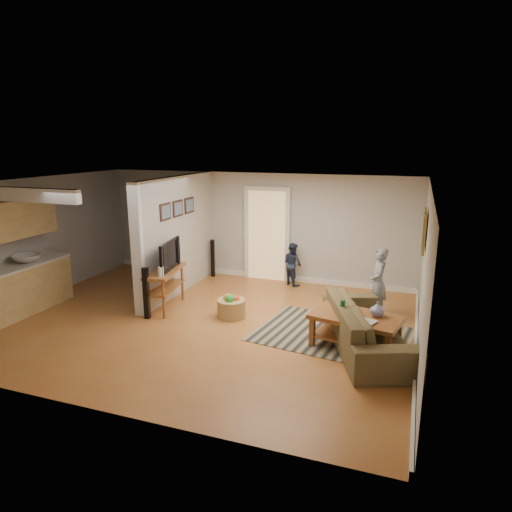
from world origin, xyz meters
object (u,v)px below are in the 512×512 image
at_px(toy_basket, 231,307).
at_px(coffee_table, 357,322).
at_px(tv_console, 165,273).
at_px(speaker_left, 146,293).
at_px(toddler, 292,284).
at_px(sofa, 365,347).
at_px(speaker_right, 213,258).
at_px(child, 376,316).

bearing_deg(toy_basket, coffee_table, -12.10).
xyz_separation_m(tv_console, toy_basket, (1.38, -0.02, -0.52)).
xyz_separation_m(speaker_left, toddler, (1.99, 2.90, -0.49)).
xyz_separation_m(sofa, speaker_right, (-3.97, 2.81, 0.46)).
xyz_separation_m(coffee_table, speaker_right, (-3.82, 2.84, 0.04)).
xyz_separation_m(speaker_left, speaker_right, (0.00, 2.90, -0.03)).
bearing_deg(tv_console, child, 3.59).
bearing_deg(toddler, child, -179.17).
distance_m(coffee_table, speaker_left, 3.82).
height_order(speaker_left, speaker_right, speaker_left).
xyz_separation_m(toy_basket, child, (2.55, 0.98, -0.19)).
bearing_deg(speaker_left, tv_console, 73.64).
distance_m(speaker_left, child, 4.32).
bearing_deg(sofa, child, -22.41).
distance_m(speaker_left, toddler, 3.55).
height_order(sofa, speaker_left, speaker_left).
height_order(coffee_table, speaker_left, speaker_left).
xyz_separation_m(sofa, speaker_left, (-3.97, -0.09, 0.49)).
bearing_deg(coffee_table, speaker_right, 143.42).
relative_size(toy_basket, child, 0.40).
height_order(sofa, child, child).
bearing_deg(tv_console, toy_basket, -11.02).
relative_size(tv_console, toy_basket, 2.50).
height_order(sofa, toddler, toddler).
distance_m(tv_console, speaker_right, 2.32).
bearing_deg(tv_console, coffee_table, -18.15).
relative_size(sofa, speaker_right, 2.72).
bearing_deg(coffee_table, speaker_left, -179.03).
xyz_separation_m(tv_console, toddler, (1.93, 2.30, -0.71)).
distance_m(speaker_right, toy_basket, 2.75).
height_order(speaker_right, child, speaker_right).
bearing_deg(sofa, speaker_left, 70.17).
relative_size(coffee_table, toy_basket, 2.88).
bearing_deg(toy_basket, sofa, -10.92).
bearing_deg(speaker_right, toy_basket, -70.90).
distance_m(sofa, toddler, 3.43).
bearing_deg(sofa, tv_console, 61.49).
height_order(toy_basket, child, child).
bearing_deg(coffee_table, child, 83.14).
xyz_separation_m(child, toddler, (-2.01, 1.35, 0.00)).
height_order(tv_console, toddler, tv_console).
relative_size(sofa, toddler, 2.54).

